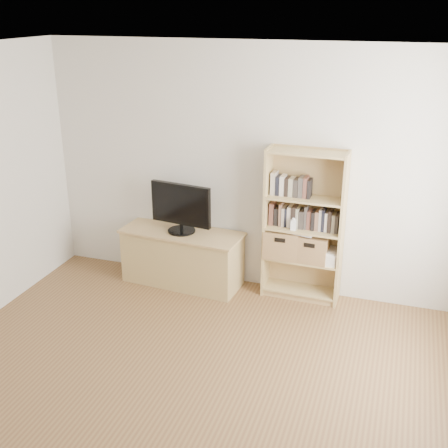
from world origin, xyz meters
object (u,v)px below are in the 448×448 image
at_px(baby_monitor, 293,225).
at_px(basket_left, 282,243).
at_px(tv_stand, 182,258).
at_px(bookshelf, 304,226).
at_px(television, 181,208).
at_px(laptop, 301,231).
at_px(basket_right, 312,247).

xyz_separation_m(baby_monitor, basket_left, (-0.12, 0.09, -0.24)).
bearing_deg(tv_stand, baby_monitor, 5.12).
bearing_deg(bookshelf, tv_stand, -174.35).
height_order(tv_stand, bookshelf, bookshelf).
xyz_separation_m(television, basket_left, (1.10, 0.10, -0.30)).
bearing_deg(bookshelf, laptop, -168.22).
relative_size(bookshelf, basket_right, 4.75).
distance_m(basket_left, basket_right, 0.31).
distance_m(basket_left, laptop, 0.24).
bearing_deg(basket_left, bookshelf, -1.59).
relative_size(television, basket_left, 1.94).
height_order(bookshelf, basket_left, bookshelf).
relative_size(bookshelf, baby_monitor, 14.84).
bearing_deg(basket_right, television, -174.01).
xyz_separation_m(basket_left, laptop, (0.18, -0.01, 0.16)).
relative_size(bookshelf, basket_left, 4.47).
height_order(television, basket_right, television).
distance_m(television, basket_left, 1.14).
distance_m(baby_monitor, basket_left, 0.29).
relative_size(baby_monitor, laptop, 0.34).
xyz_separation_m(baby_monitor, basket_right, (0.19, 0.08, -0.25)).
bearing_deg(television, basket_left, 13.12).
bearing_deg(tv_stand, bookshelf, 8.88).
bearing_deg(bookshelf, baby_monitor, -135.00).
relative_size(baby_monitor, basket_right, 0.32).
bearing_deg(bookshelf, basket_left, -178.81).
relative_size(bookshelf, television, 2.31).
distance_m(tv_stand, laptop, 1.36).
relative_size(tv_stand, basket_right, 3.81).
xyz_separation_m(television, laptop, (1.28, 0.09, -0.14)).
xyz_separation_m(baby_monitor, laptop, (0.06, 0.08, -0.08)).
distance_m(tv_stand, television, 0.59).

